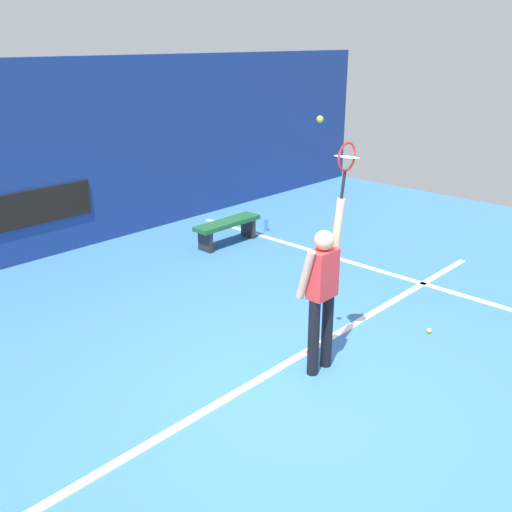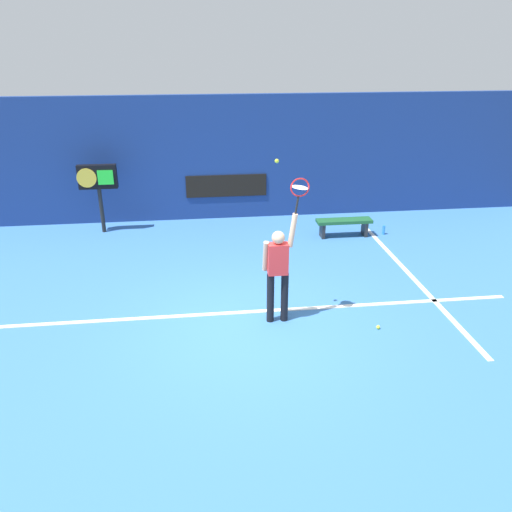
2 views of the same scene
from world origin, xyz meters
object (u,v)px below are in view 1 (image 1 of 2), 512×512
tennis_player (322,289)px  tennis_ball (320,119)px  spare_ball (429,331)px  tennis_racket (346,160)px  water_bottle (266,225)px  court_bench (227,227)px

tennis_player → tennis_ball: tennis_ball is taller
spare_ball → tennis_racket: bearing=159.8°
tennis_ball → spare_ball: bearing=-19.0°
tennis_player → tennis_ball: (-0.03, 0.09, 1.83)m
tennis_ball → water_bottle: bearing=48.2°
tennis_ball → spare_ball: tennis_ball is taller
tennis_player → spare_ball: (1.69, -0.50, -0.98)m
tennis_ball → court_bench: 5.16m
tennis_racket → tennis_ball: 0.58m
tennis_racket → water_bottle: 5.49m
tennis_player → water_bottle: 5.27m
spare_ball → water_bottle: bearing=68.9°
tennis_racket → court_bench: bearing=62.9°
tennis_racket → spare_ball: bearing=-20.2°
tennis_ball → spare_ball: (1.72, -0.59, -2.81)m
spare_ball → court_bench: bearing=81.7°
tennis_ball → spare_ball: 3.35m
tennis_player → tennis_racket: 1.42m
tennis_ball → tennis_racket: bearing=-14.5°
tennis_player → spare_ball: size_ratio=29.28×
tennis_racket → court_bench: 4.87m
tennis_player → water_bottle: (3.40, 3.93, -0.89)m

